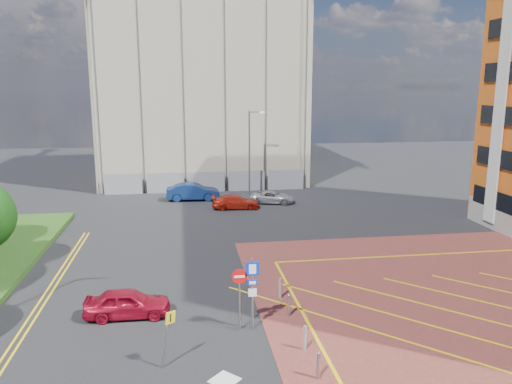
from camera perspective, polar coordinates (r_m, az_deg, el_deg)
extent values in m
plane|color=black|center=(21.20, -1.42, -16.74)|extent=(140.00, 140.00, 0.00)
cylinder|color=#9EA0A8|center=(47.29, -0.77, 4.42)|extent=(0.16, 0.16, 8.00)
cylinder|color=#9EA0A8|center=(47.02, -0.05, 9.13)|extent=(1.20, 0.10, 0.10)
cube|color=silver|center=(47.12, 0.68, 9.10)|extent=(0.50, 0.15, 0.12)
cylinder|color=#9EA0A8|center=(21.44, -0.42, -11.63)|extent=(0.10, 0.10, 3.20)
cube|color=#0927A8|center=(20.98, -0.41, -8.78)|extent=(0.60, 0.04, 0.60)
cube|color=white|center=(20.96, -0.40, -8.81)|extent=(0.30, 0.02, 0.42)
cube|color=#0927A8|center=(21.20, -0.41, -10.30)|extent=(0.40, 0.04, 0.25)
cube|color=white|center=(21.18, -0.40, -10.32)|extent=(0.28, 0.02, 0.14)
cube|color=white|center=(21.38, -0.41, -11.42)|extent=(0.35, 0.04, 0.35)
cylinder|color=#9EA0A8|center=(21.48, -1.90, -12.32)|extent=(0.08, 0.08, 2.70)
cylinder|color=red|center=(21.03, -1.91, -9.62)|extent=(0.64, 0.04, 0.64)
cube|color=white|center=(21.01, -1.91, -9.64)|extent=(0.44, 0.02, 0.10)
cylinder|color=#9EA0A8|center=(19.28, -10.33, -16.35)|extent=(0.37, 0.08, 2.19)
cube|color=yellow|center=(18.83, -9.75, -13.96)|extent=(0.39, 0.39, 0.51)
cylinder|color=#9EA0A8|center=(18.81, 7.15, -19.22)|extent=(0.14, 0.14, 0.90)
cylinder|color=black|center=(20.49, 5.61, -16.40)|extent=(0.14, 0.14, 0.90)
cylinder|color=#9EA0A8|center=(23.10, 3.77, -12.93)|extent=(0.14, 0.14, 0.90)
cylinder|color=black|center=(24.89, 2.79, -11.03)|extent=(0.14, 0.14, 0.90)
cube|color=#A49C86|center=(58.52, -6.38, 12.66)|extent=(21.20, 19.20, 22.00)
cube|color=yellow|center=(61.00, -4.61, 18.31)|extent=(0.90, 0.90, 34.00)
cube|color=gray|center=(49.43, -4.52, 1.19)|extent=(21.60, 0.06, 2.00)
imported|color=maroon|center=(23.68, -14.48, -12.19)|extent=(3.83, 1.60, 1.29)
imported|color=navy|center=(45.92, -7.20, 0.04)|extent=(4.87, 1.88, 1.58)
imported|color=#A51C0E|center=(42.43, -2.34, -1.14)|extent=(4.13, 1.89, 1.17)
imported|color=#B8B7BF|center=(44.46, 1.87, -0.59)|extent=(4.24, 2.70, 1.09)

